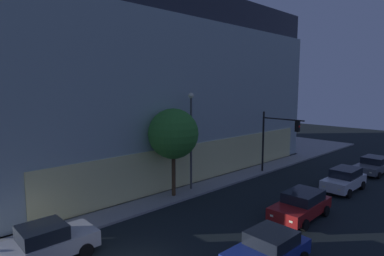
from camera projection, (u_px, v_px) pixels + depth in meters
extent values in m
cube|color=#4C4C51|center=(133.00, 159.00, 34.79)|extent=(31.48, 22.54, 0.15)
cube|color=#F8ED9A|center=(203.00, 160.00, 26.74)|extent=(27.97, 0.60, 3.24)
cube|color=#9EB0B1|center=(132.00, 98.00, 33.94)|extent=(31.08, 22.14, 13.28)
cube|color=#282C35|center=(130.00, 23.00, 32.95)|extent=(30.46, 21.70, 2.52)
cylinder|color=black|center=(263.00, 141.00, 29.20)|extent=(0.18, 0.18, 5.61)
cylinder|color=black|center=(283.00, 119.00, 27.38)|extent=(0.32, 4.08, 0.12)
cube|color=black|center=(297.00, 126.00, 26.37)|extent=(0.34, 0.34, 0.90)
sphere|color=red|center=(299.00, 127.00, 26.24)|extent=(0.18, 0.18, 0.18)
cylinder|color=#474747|center=(191.00, 144.00, 23.91)|extent=(0.16, 0.16, 7.05)
sphere|color=#F9EFC6|center=(191.00, 96.00, 23.45)|extent=(0.44, 0.44, 0.44)
cylinder|color=#4B341E|center=(174.00, 175.00, 22.62)|extent=(0.29, 0.29, 3.10)
sphere|color=#34812C|center=(173.00, 134.00, 22.25)|extent=(3.60, 3.60, 3.60)
cube|color=#B7BABF|center=(50.00, 245.00, 14.45)|extent=(4.11, 2.00, 0.75)
cube|color=black|center=(42.00, 232.00, 14.15)|extent=(1.93, 1.79, 0.65)
cube|color=#F9F4CC|center=(86.00, 227.00, 16.24)|extent=(0.12, 0.20, 0.12)
cube|color=#F9F4CC|center=(96.00, 235.00, 15.39)|extent=(0.12, 0.20, 0.12)
cylinder|color=black|center=(69.00, 236.00, 16.08)|extent=(0.69, 0.24, 0.69)
cylinder|color=black|center=(86.00, 251.00, 14.65)|extent=(0.69, 0.24, 0.69)
cylinder|color=black|center=(14.00, 254.00, 14.34)|extent=(0.69, 0.24, 0.69)
cube|color=navy|center=(267.00, 253.00, 13.78)|extent=(4.17, 2.06, 0.68)
cube|color=black|center=(271.00, 238.00, 13.91)|extent=(1.97, 1.82, 0.56)
cylinder|color=black|center=(265.00, 243.00, 15.41)|extent=(0.69, 0.25, 0.69)
cube|color=maroon|center=(300.00, 208.00, 19.08)|extent=(4.69, 2.11, 0.69)
cube|color=black|center=(303.00, 196.00, 19.24)|extent=(2.52, 1.84, 0.59)
cube|color=#F9F4CC|center=(291.00, 222.00, 17.07)|extent=(0.13, 0.20, 0.12)
cube|color=#F9F4CC|center=(272.00, 215.00, 17.90)|extent=(0.13, 0.20, 0.12)
cylinder|color=black|center=(305.00, 225.00, 17.43)|extent=(0.66, 0.26, 0.66)
cylinder|color=black|center=(273.00, 215.00, 18.80)|extent=(0.66, 0.26, 0.66)
cylinder|color=black|center=(326.00, 211.00, 19.45)|extent=(0.66, 0.26, 0.66)
cylinder|color=black|center=(296.00, 203.00, 20.82)|extent=(0.66, 0.26, 0.66)
cube|color=silver|center=(344.00, 182.00, 24.24)|extent=(4.53, 1.85, 0.75)
cube|color=black|center=(346.00, 172.00, 24.38)|extent=(2.49, 1.66, 0.64)
cube|color=#F9F4CC|center=(340.00, 190.00, 22.33)|extent=(0.12, 0.20, 0.12)
cube|color=#F9F4CC|center=(324.00, 186.00, 23.12)|extent=(0.12, 0.20, 0.12)
cylinder|color=black|center=(349.00, 193.00, 22.67)|extent=(0.65, 0.24, 0.65)
cylinder|color=black|center=(324.00, 188.00, 23.99)|extent=(0.65, 0.24, 0.65)
cylinder|color=black|center=(363.00, 185.00, 24.59)|extent=(0.65, 0.24, 0.65)
cylinder|color=black|center=(339.00, 180.00, 25.91)|extent=(0.65, 0.24, 0.65)
cube|color=slate|center=(373.00, 167.00, 29.14)|extent=(4.77, 2.10, 0.65)
cube|color=black|center=(375.00, 160.00, 29.30)|extent=(2.23, 1.84, 0.59)
cube|color=#F9F4CC|center=(371.00, 173.00, 27.17)|extent=(0.12, 0.20, 0.12)
cube|color=#F9F4CC|center=(356.00, 170.00, 28.05)|extent=(0.12, 0.20, 0.12)
cylinder|color=black|center=(379.00, 175.00, 27.48)|extent=(0.61, 0.25, 0.60)
cylinder|color=black|center=(355.00, 171.00, 28.94)|extent=(0.61, 0.25, 0.60)
cylinder|color=black|center=(367.00, 166.00, 30.89)|extent=(0.61, 0.25, 0.60)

